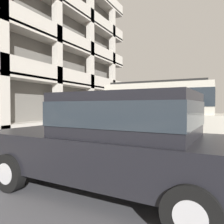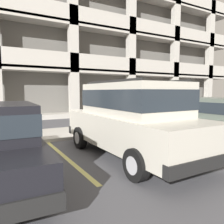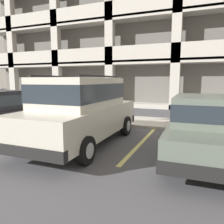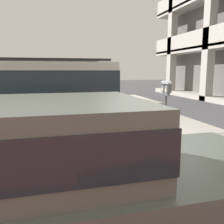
{
  "view_description": "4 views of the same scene",
  "coord_description": "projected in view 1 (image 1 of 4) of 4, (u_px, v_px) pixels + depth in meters",
  "views": [
    {
      "loc": [
        -6.45,
        -4.08,
        1.35
      ],
      "look_at": [
        0.18,
        -0.81,
        1.15
      ],
      "focal_mm": 35.0,
      "sensor_mm": 36.0,
      "label": 1
    },
    {
      "loc": [
        -3.36,
        -7.3,
        1.76
      ],
      "look_at": [
        0.38,
        -0.73,
        1.04
      ],
      "focal_mm": 35.0,
      "sensor_mm": 36.0,
      "label": 2
    },
    {
      "loc": [
        3.23,
        -8.11,
        1.9
      ],
      "look_at": [
        0.22,
        -0.68,
        0.73
      ],
      "focal_mm": 35.0,
      "sensor_mm": 36.0,
      "label": 3
    },
    {
      "loc": [
        5.64,
        -2.41,
        1.8
      ],
      "look_at": [
        -0.25,
        -0.95,
        0.79
      ],
      "focal_mm": 40.0,
      "sensor_mm": 36.0,
      "label": 4
    }
  ],
  "objects": [
    {
      "name": "red_sedan",
      "position": [
        117.0,
        140.0,
        3.43
      ],
      "size": [
        1.99,
        4.56,
        1.54
      ],
      "rotation": [
        0.0,
        0.0,
        -0.05
      ],
      "color": "black",
      "rests_on": "ground_plane"
    },
    {
      "name": "silver_suv",
      "position": [
        160.0,
        115.0,
        6.48
      ],
      "size": [
        2.05,
        4.79,
        2.03
      ],
      "rotation": [
        0.0,
        0.0,
        0.01
      ],
      "color": "beige",
      "rests_on": "ground_plane"
    },
    {
      "name": "sidewalk",
      "position": [
        60.0,
        140.0,
        8.2
      ],
      "size": [
        40.0,
        2.2,
        0.12
      ],
      "color": "#ADA89E",
      "rests_on": "ground_plane"
    },
    {
      "name": "parking_meter_near",
      "position": [
        81.0,
        111.0,
        7.77
      ],
      "size": [
        0.35,
        0.12,
        1.43
      ],
      "color": "#595B60",
      "rests_on": "sidewalk"
    },
    {
      "name": "blue_coupe",
      "position": [
        187.0,
        115.0,
        12.56
      ],
      "size": [
        2.14,
        4.62,
        1.54
      ],
      "rotation": [
        0.0,
        0.0,
        0.09
      ],
      "color": "red",
      "rests_on": "ground_plane"
    },
    {
      "name": "parking_stall_lines",
      "position": [
        142.0,
        141.0,
        8.47
      ],
      "size": [
        13.15,
        4.8,
        0.01
      ],
      "color": "#DBD16B",
      "rests_on": "ground_plane"
    },
    {
      "name": "ground_plane",
      "position": [
        89.0,
        146.0,
        7.63
      ],
      "size": [
        80.0,
        80.0,
        0.1
      ],
      "color": "#4C4C51"
    },
    {
      "name": "dark_hatchback",
      "position": [
        176.0,
        118.0,
        9.61
      ],
      "size": [
        1.91,
        4.52,
        1.54
      ],
      "rotation": [
        0.0,
        0.0,
        0.02
      ],
      "color": "#5B665B",
      "rests_on": "ground_plane"
    }
  ]
}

